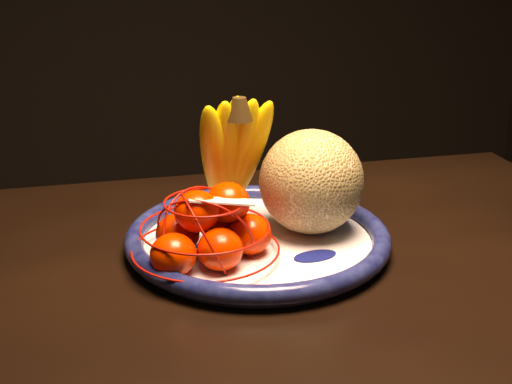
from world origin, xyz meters
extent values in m
cube|color=black|center=(0.02, -0.08, 0.72)|extent=(1.50, 0.91, 0.04)
cylinder|color=black|center=(0.70, 0.31, 0.35)|extent=(0.06, 0.06, 0.70)
cylinder|color=white|center=(0.28, 0.08, 0.75)|extent=(0.29, 0.29, 0.01)
torus|color=#090936|center=(0.28, 0.08, 0.76)|extent=(0.32, 0.32, 0.02)
cylinder|color=white|center=(0.28, 0.08, 0.75)|extent=(0.14, 0.14, 0.00)
ellipsoid|color=navy|center=(0.33, 0.02, 0.76)|extent=(0.12, 0.08, 0.00)
ellipsoid|color=navy|center=(0.25, 0.16, 0.76)|extent=(0.06, 0.10, 0.00)
ellipsoid|color=navy|center=(0.18, 0.08, 0.76)|extent=(0.10, 0.07, 0.00)
sphere|color=olive|center=(0.35, 0.09, 0.82)|extent=(0.13, 0.13, 0.13)
ellipsoid|color=yellow|center=(0.24, 0.14, 0.85)|extent=(0.08, 0.11, 0.18)
ellipsoid|color=yellow|center=(0.25, 0.14, 0.85)|extent=(0.05, 0.10, 0.18)
ellipsoid|color=yellow|center=(0.26, 0.14, 0.85)|extent=(0.05, 0.10, 0.18)
ellipsoid|color=yellow|center=(0.27, 0.14, 0.85)|extent=(0.07, 0.11, 0.18)
ellipsoid|color=yellow|center=(0.28, 0.14, 0.85)|extent=(0.09, 0.11, 0.18)
cone|color=black|center=(0.26, 0.14, 0.93)|extent=(0.03, 0.03, 0.03)
ellipsoid|color=#FF2500|center=(0.17, 0.01, 0.78)|extent=(0.05, 0.05, 0.05)
ellipsoid|color=#FF2500|center=(0.22, 0.01, 0.78)|extent=(0.05, 0.05, 0.05)
ellipsoid|color=#FF2500|center=(0.26, 0.05, 0.78)|extent=(0.05, 0.05, 0.05)
ellipsoid|color=#FF2500|center=(0.18, 0.07, 0.78)|extent=(0.05, 0.05, 0.05)
ellipsoid|color=#FF2500|center=(0.23, 0.08, 0.78)|extent=(0.05, 0.05, 0.05)
ellipsoid|color=#FF2500|center=(0.20, 0.04, 0.82)|extent=(0.05, 0.05, 0.05)
ellipsoid|color=#FF2500|center=(0.24, 0.06, 0.82)|extent=(0.05, 0.05, 0.05)
torus|color=#A10E05|center=(0.21, 0.04, 0.77)|extent=(0.20, 0.20, 0.00)
torus|color=#A10E05|center=(0.21, 0.04, 0.80)|extent=(0.18, 0.18, 0.00)
torus|color=#A10E05|center=(0.21, 0.04, 0.83)|extent=(0.11, 0.11, 0.00)
torus|color=#A10E05|center=(0.21, 0.04, 0.79)|extent=(0.12, 0.10, 0.10)
torus|color=#A10E05|center=(0.21, 0.04, 0.79)|extent=(0.06, 0.12, 0.10)
torus|color=#A10E05|center=(0.21, 0.04, 0.79)|extent=(0.12, 0.10, 0.10)
cube|color=white|center=(0.22, 0.03, 0.83)|extent=(0.07, 0.04, 0.01)
camera|label=1|loc=(0.10, -0.69, 1.11)|focal=50.00mm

